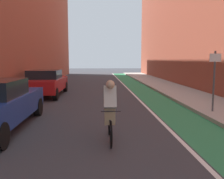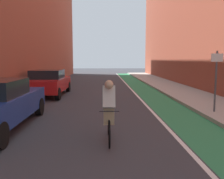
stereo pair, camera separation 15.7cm
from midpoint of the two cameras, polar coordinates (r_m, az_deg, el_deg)
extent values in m
plane|color=#38383D|center=(14.71, -4.05, -1.33)|extent=(92.18, 92.18, 0.00)
cube|color=#2D8451|center=(16.96, 6.95, -0.26)|extent=(1.60, 41.90, 0.00)
cube|color=white|center=(16.82, 3.93, -0.28)|extent=(0.12, 41.90, 0.00)
cube|color=#A8A59E|center=(17.46, 13.95, 0.02)|extent=(2.72, 41.90, 0.14)
cube|color=#9E4C38|center=(20.53, 19.97, 18.43)|extent=(2.40, 37.90, 12.68)
cylinder|color=black|center=(9.76, -17.30, -3.91)|extent=(0.22, 0.66, 0.66)
cylinder|color=black|center=(6.43, -25.21, -9.85)|extent=(0.22, 0.66, 0.66)
cube|color=red|center=(14.98, -15.45, 1.20)|extent=(1.97, 4.66, 0.70)
cube|color=black|center=(14.71, -15.72, 3.34)|extent=(1.71, 1.97, 0.55)
cylinder|color=black|center=(16.93, -16.98, 0.60)|extent=(0.23, 0.66, 0.66)
cylinder|color=black|center=(16.58, -11.09, 0.64)|extent=(0.23, 0.66, 0.66)
cylinder|color=black|center=(13.56, -20.68, -1.06)|extent=(0.23, 0.66, 0.66)
cylinder|color=black|center=(13.12, -13.38, -1.06)|extent=(0.23, 0.66, 0.66)
torus|color=black|center=(5.95, -0.99, -10.46)|extent=(0.04, 0.67, 0.67)
torus|color=black|center=(6.96, -1.32, -7.87)|extent=(0.04, 0.67, 0.67)
cylinder|color=black|center=(6.40, -1.18, -7.17)|extent=(0.04, 0.96, 0.33)
cylinder|color=black|center=(6.56, -1.23, -6.10)|extent=(0.04, 0.12, 0.55)
cylinder|color=black|center=(5.89, -1.03, -5.12)|extent=(0.48, 0.02, 0.02)
cube|color=tan|center=(6.46, -1.21, -5.65)|extent=(0.28, 0.24, 0.56)
cube|color=beige|center=(6.25, -1.18, -1.79)|extent=(0.32, 0.40, 0.60)
sphere|color=tan|center=(6.05, -1.14, 1.16)|extent=(0.22, 0.22, 0.22)
cylinder|color=#4C4C51|center=(10.05, 22.26, 1.74)|extent=(0.07, 0.07, 2.31)
cube|color=silver|center=(10.00, 22.55, 6.89)|extent=(0.44, 0.03, 0.30)
camera|label=1|loc=(0.08, -90.59, -0.07)|focal=39.19mm
camera|label=2|loc=(0.08, 89.41, 0.07)|focal=39.19mm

